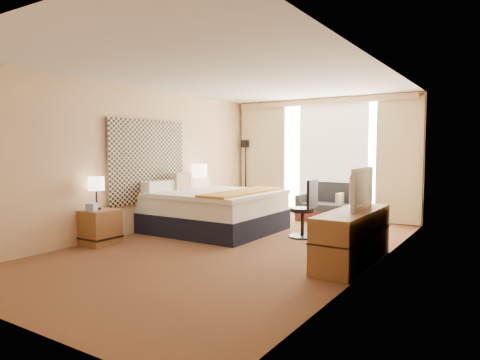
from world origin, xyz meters
The scene contains 21 objects.
floor centered at (0.00, 0.00, 0.00)m, with size 4.20×7.00×0.02m, color #532117.
ceiling centered at (0.00, 0.00, 2.60)m, with size 4.20×7.00×0.02m, color silver.
wall_back centered at (0.00, 3.50, 1.30)m, with size 4.20×0.02×2.60m, color #E1B889.
wall_front centered at (0.00, -3.50, 1.30)m, with size 4.20×0.02×2.60m, color #E1B889.
wall_left centered at (-2.10, 0.00, 1.30)m, with size 0.02×7.00×2.60m, color #E1B889.
wall_right centered at (2.10, 0.00, 1.30)m, with size 0.02×7.00×2.60m, color #E1B889.
headboard centered at (-2.06, 0.20, 1.28)m, with size 0.06×1.85×1.50m, color black.
nightstand_left centered at (-1.87, -1.05, 0.28)m, with size 0.45×0.52×0.55m, color brown.
nightstand_right centered at (-1.87, 1.45, 0.28)m, with size 0.45×0.52×0.55m, color brown.
media_dresser centered at (1.83, 0.00, 0.35)m, with size 0.50×1.80×0.70m, color brown.
window centered at (0.25, 3.47, 1.32)m, with size 2.30×0.02×2.30m, color white.
curtains centered at (0.00, 3.39, 1.41)m, with size 4.12×0.19×2.56m.
bed centered at (-1.06, 0.85, 0.39)m, with size 2.17×1.98×1.05m.
loveseat centered at (0.37, 3.04, 0.26)m, with size 1.28×0.69×0.80m.
floor_lamp centered at (-1.90, 3.30, 1.22)m, with size 0.22×0.22×1.72m.
desk_chair centered at (0.62, 1.19, 0.44)m, with size 0.48×0.48×0.99m.
lamp_left centered at (-1.91, -1.07, 0.95)m, with size 0.25×0.25×0.52m.
lamp_right centered at (-1.88, 1.50, 1.05)m, with size 0.31×0.31×0.65m.
tissue_box centered at (-1.88, -1.20, 0.61)m, with size 0.13×0.13×0.12m, color #8FBEDE.
telephone centered at (-1.74, 1.30, 0.58)m, with size 0.18×0.14×0.07m, color black.
television centered at (1.78, 0.22, 0.98)m, with size 0.96×0.13×0.55m, color black.
Camera 1 is at (3.59, -5.44, 1.50)m, focal length 32.00 mm.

